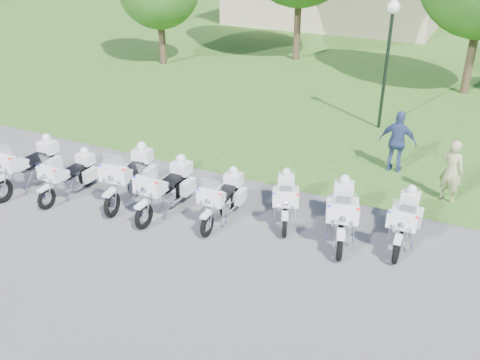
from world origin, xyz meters
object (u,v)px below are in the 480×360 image
at_px(motorcycle_7, 405,220).
at_px(motorcycle_4, 223,198).
at_px(motorcycle_0, 29,165).
at_px(motorcycle_5, 286,199).
at_px(bystander_a, 452,171).
at_px(lamp_post, 390,35).
at_px(bystander_c, 398,142).
at_px(motorcycle_1, 69,175).
at_px(motorcycle_6, 342,212).
at_px(motorcycle_2, 130,175).
at_px(motorcycle_3, 166,188).

bearing_deg(motorcycle_7, motorcycle_4, 9.78).
height_order(motorcycle_0, motorcycle_5, motorcycle_0).
bearing_deg(bystander_a, motorcycle_7, 96.39).
relative_size(motorcycle_7, lamp_post, 0.49).
bearing_deg(bystander_c, motorcycle_4, 58.21).
bearing_deg(motorcycle_1, bystander_a, -153.77).
bearing_deg(motorcycle_6, bystander_c, -110.37).
xyz_separation_m(motorcycle_5, bystander_a, (3.69, 2.92, 0.31)).
height_order(motorcycle_5, motorcycle_7, motorcycle_7).
bearing_deg(motorcycle_0, motorcycle_2, -165.26).
height_order(motorcycle_0, motorcycle_4, motorcycle_0).
height_order(motorcycle_7, bystander_c, bystander_c).
bearing_deg(motorcycle_6, motorcycle_1, -5.31).
relative_size(motorcycle_0, motorcycle_7, 1.12).
distance_m(motorcycle_2, motorcycle_4, 2.83).
distance_m(motorcycle_0, motorcycle_1, 1.38).
bearing_deg(bystander_c, bystander_a, 147.17).
xyz_separation_m(motorcycle_0, motorcycle_6, (8.86, 1.40, -0.02)).
relative_size(motorcycle_0, motorcycle_3, 1.02).
xyz_separation_m(motorcycle_4, motorcycle_6, (3.01, 0.54, 0.06)).
distance_m(motorcycle_3, lamp_post, 9.79).
distance_m(motorcycle_7, bystander_c, 4.09).
bearing_deg(motorcycle_3, bystander_c, -132.54).
height_order(motorcycle_4, motorcycle_5, motorcycle_4).
xyz_separation_m(motorcycle_6, bystander_c, (0.42, 4.35, 0.29)).
relative_size(motorcycle_0, bystander_a, 1.40).
distance_m(motorcycle_2, bystander_a, 8.82).
relative_size(motorcycle_2, motorcycle_4, 1.14).
bearing_deg(motorcycle_7, lamp_post, -75.11).
bearing_deg(motorcycle_4, bystander_c, -127.67).
distance_m(motorcycle_4, motorcycle_6, 3.06).
distance_m(motorcycle_0, motorcycle_5, 7.48).
bearing_deg(motorcycle_2, motorcycle_6, 178.22).
distance_m(motorcycle_3, bystander_c, 7.18).
relative_size(motorcycle_0, motorcycle_2, 0.99).
bearing_deg(motorcycle_5, motorcycle_3, -2.56).
relative_size(motorcycle_6, motorcycle_7, 1.06).
xyz_separation_m(motorcycle_1, lamp_post, (6.62, 9.10, 2.79)).
bearing_deg(motorcycle_5, bystander_c, -136.35).
bearing_deg(motorcycle_3, lamp_post, -111.74).
height_order(motorcycle_0, motorcycle_2, motorcycle_2).
distance_m(motorcycle_3, motorcycle_7, 6.11).
distance_m(motorcycle_0, bystander_a, 11.88).
distance_m(motorcycle_3, motorcycle_5, 3.17).
distance_m(motorcycle_5, bystander_c, 4.63).
height_order(motorcycle_4, lamp_post, lamp_post).
bearing_deg(bystander_a, motorcycle_5, 59.42).
bearing_deg(lamp_post, motorcycle_0, -130.88).
distance_m(motorcycle_3, motorcycle_4, 1.57).
distance_m(motorcycle_2, bystander_c, 8.03).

